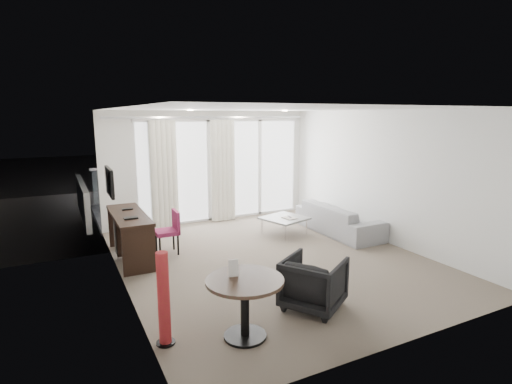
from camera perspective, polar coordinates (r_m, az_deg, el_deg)
name	(u,v)px	position (r m, az deg, el deg)	size (l,w,h in m)	color
floor	(271,259)	(7.17, 2.20, -9.49)	(5.00, 6.00, 0.00)	#64584B
ceiling	(272,109)	(6.72, 2.36, 11.77)	(5.00, 6.00, 0.00)	white
wall_left	(119,200)	(6.04, -18.93, -1.15)	(0.00, 6.00, 2.60)	silver
wall_right	(382,176)	(8.32, 17.51, 2.13)	(0.00, 6.00, 2.60)	silver
wall_front	(411,232)	(4.52, 21.21, -5.29)	(5.00, 0.00, 2.60)	silver
window_panel	(222,170)	(9.64, -4.83, 3.15)	(4.00, 0.02, 2.38)	white
window_frame	(223,170)	(9.62, -4.80, 3.14)	(4.10, 0.06, 2.44)	white
curtain_left	(164,175)	(9.04, -12.99, 2.39)	(0.60, 0.20, 2.38)	beige
curtain_right	(223,171)	(9.46, -4.74, 3.01)	(0.60, 0.20, 2.38)	beige
curtain_track	(212,117)	(9.28, -6.31, 10.57)	(4.80, 0.04, 0.04)	#B2B2B7
downlight_a	(190,110)	(7.83, -9.40, 11.45)	(0.12, 0.12, 0.02)	#FFE0B2
downlight_b	(285,111)	(8.70, 4.16, 11.51)	(0.12, 0.12, 0.02)	#FFE0B2
desk	(130,236)	(7.40, -17.55, -6.04)	(0.54, 1.73, 0.81)	black
tv	(109,182)	(7.45, -20.21, 1.37)	(0.05, 0.80, 0.50)	black
desk_chair	(167,232)	(7.48, -12.66, -5.66)	(0.43, 0.41, 0.80)	#90234F
round_table	(245,308)	(4.70, -1.60, -16.27)	(0.88, 0.88, 0.71)	#332217
menu_card	(233,275)	(4.62, -3.25, -11.82)	(0.11, 0.02, 0.20)	white
red_lamp	(164,299)	(4.61, -13.05, -14.65)	(0.21, 0.21, 1.07)	maroon
tub_armchair	(313,283)	(5.41, 8.21, -12.73)	(0.73, 0.75, 0.68)	black
coffee_table	(284,226)	(8.54, 4.06, -4.83)	(0.82, 0.82, 0.37)	gray
remote	(290,218)	(8.49, 4.82, -3.70)	(0.05, 0.17, 0.02)	black
magazine	(289,219)	(8.43, 4.80, -3.80)	(0.21, 0.27, 0.02)	gray
sofa	(338,219)	(8.78, 11.70, -3.74)	(2.13, 0.83, 0.62)	gray
terrace_slab	(203,208)	(11.26, -7.64, -2.29)	(5.60, 3.00, 0.12)	#4D4D50
rattan_chair_a	(228,190)	(11.17, -4.00, 0.23)	(0.58, 0.58, 0.85)	brown
rattan_chair_b	(250,184)	(12.31, -0.82, 1.14)	(0.55, 0.55, 0.80)	brown
rattan_table	(264,198)	(11.04, 1.09, -0.89)	(0.47, 0.47, 0.47)	brown
balustrade	(186,181)	(12.51, -9.90, 1.59)	(5.50, 0.06, 1.05)	#B2B2B7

